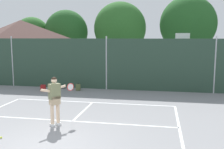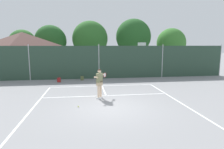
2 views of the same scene
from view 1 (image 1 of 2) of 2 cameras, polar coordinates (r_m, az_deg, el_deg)
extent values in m
plane|color=gray|center=(8.40, -14.40, -15.16)|extent=(120.00, 120.00, 0.00)
cube|color=white|center=(13.32, -4.33, -6.13)|extent=(8.20, 0.10, 0.01)
cube|color=white|center=(10.54, -8.64, -10.09)|extent=(8.20, 0.10, 0.01)
cube|color=white|center=(11.89, -6.26, -7.92)|extent=(0.10, 2.97, 0.01)
cube|color=#284233|center=(16.40, -1.24, 2.29)|extent=(26.00, 0.05, 3.21)
cylinder|color=#B2B2B7|center=(18.83, -21.01, 2.74)|extent=(0.09, 0.09, 3.36)
cylinder|color=#B2B2B7|center=(16.39, -1.24, 2.55)|extent=(0.09, 0.09, 3.36)
cylinder|color=#B2B2B7|center=(16.34, 21.68, 1.96)|extent=(0.09, 0.09, 3.36)
cylinder|color=yellow|center=(17.54, 14.99, 2.14)|extent=(0.12, 0.12, 3.05)
cube|color=white|center=(17.36, 15.23, 7.78)|extent=(0.90, 0.06, 0.60)
torus|color=#D85919|center=(17.09, 15.27, 7.03)|extent=(0.48, 0.48, 0.02)
cube|color=beige|center=(23.74, -19.10, 3.55)|extent=(6.14, 5.36, 3.11)
pyramid|color=#513833|center=(23.68, -19.37, 9.27)|extent=(6.63, 5.79, 1.63)
cylinder|color=brown|center=(28.55, -16.91, 3.20)|extent=(0.36, 0.36, 1.95)
ellipsoid|color=#2D6628|center=(28.45, -17.12, 8.30)|extent=(3.68, 3.31, 3.68)
cylinder|color=brown|center=(27.03, -9.85, 3.19)|extent=(0.36, 0.36, 1.98)
ellipsoid|color=#235623|center=(26.93, -10.00, 9.22)|extent=(4.35, 3.92, 4.35)
cylinder|color=brown|center=(25.63, 1.71, 3.08)|extent=(0.36, 0.36, 2.01)
ellipsoid|color=#2D6628|center=(25.54, 1.74, 10.13)|extent=(5.03, 4.53, 5.03)
cylinder|color=brown|center=(25.42, 16.03, 3.05)|extent=(0.36, 0.36, 2.30)
ellipsoid|color=#235623|center=(25.36, 16.33, 10.57)|extent=(5.14, 4.63, 5.14)
cube|color=silver|center=(10.09, -12.92, -10.76)|extent=(0.28, 0.26, 0.10)
cube|color=silver|center=(10.20, -11.71, -10.52)|extent=(0.28, 0.26, 0.10)
cylinder|color=beige|center=(9.96, -13.01, -8.25)|extent=(0.13, 0.13, 0.82)
cylinder|color=beige|center=(10.06, -11.79, -8.03)|extent=(0.13, 0.13, 0.82)
cube|color=tan|center=(9.89, -12.48, -5.53)|extent=(0.41, 0.43, 0.32)
cube|color=#6B704C|center=(9.82, -12.54, -3.60)|extent=(0.44, 0.46, 0.56)
sphere|color=beige|center=(9.74, -12.61, -1.24)|extent=(0.22, 0.22, 0.22)
sphere|color=black|center=(9.74, -12.62, -1.12)|extent=(0.21, 0.21, 0.21)
cylinder|color=beige|center=(9.91, -11.61, -2.87)|extent=(0.42, 0.49, 0.17)
cylinder|color=beige|center=(9.68, -14.01, -3.51)|extent=(0.39, 0.45, 0.22)
cylinder|color=black|center=(10.04, -10.67, -2.99)|extent=(0.22, 0.26, 0.04)
torus|color=red|center=(10.26, -9.12, -2.72)|extent=(0.21, 0.25, 0.30)
cylinder|color=silver|center=(10.26, -9.12, -2.72)|extent=(0.17, 0.21, 0.26)
sphere|color=#CCE033|center=(9.49, -23.17, -12.59)|extent=(0.07, 0.07, 0.07)
cube|color=maroon|center=(16.50, -14.89, -2.89)|extent=(0.29, 0.19, 0.40)
cube|color=maroon|center=(16.41, -15.08, -3.24)|extent=(0.23, 0.07, 0.18)
torus|color=black|center=(16.46, -14.92, -2.13)|extent=(0.09, 0.02, 0.09)
cube|color=#566038|center=(16.31, -7.45, -2.80)|extent=(0.31, 0.24, 0.40)
cube|color=#566038|center=(16.21, -7.48, -3.16)|extent=(0.23, 0.11, 0.18)
torus|color=black|center=(16.27, -7.46, -2.04)|extent=(0.09, 0.03, 0.09)
camera|label=2|loc=(5.34, -109.20, -2.53)|focal=30.60mm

